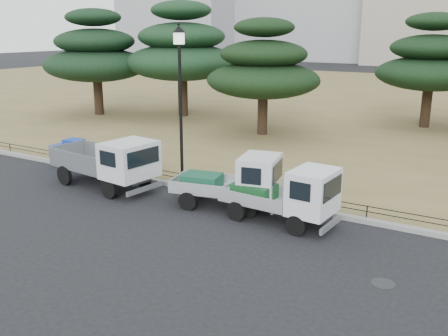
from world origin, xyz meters
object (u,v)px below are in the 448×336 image
Objects in this scene: truck_kei_front at (234,181)px; street_lamp at (180,79)px; tarp_pile at (73,152)px; truck_large at (108,160)px; truck_kei_rear at (286,195)px.

street_lamp is (-3.10, 1.24, 3.29)m from truck_kei_front.
tarp_pile is at bearing -179.80° from street_lamp.
street_lamp is 7.17m from tarp_pile.
tarp_pile is (-3.85, 1.72, -0.53)m from truck_large.
street_lamp reaches higher than truck_large.
street_lamp reaches higher than truck_kei_rear.
truck_kei_front is 4.69m from street_lamp.
truck_kei_rear is (2.16, -0.38, -0.01)m from truck_kei_front.
street_lamp is at bearing 166.75° from truck_kei_rear.
truck_kei_front is 0.65× the size of street_lamp.
truck_kei_front is (5.41, 0.50, -0.15)m from truck_large.
truck_large is 2.83× the size of tarp_pile.
truck_large is at bearing -143.08° from street_lamp.
truck_large reaches higher than truck_kei_rear.
truck_kei_front is 9.35m from tarp_pile.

